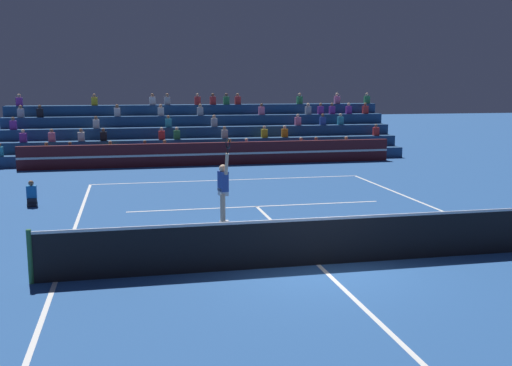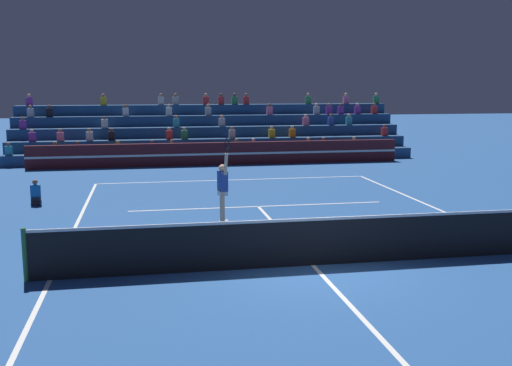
% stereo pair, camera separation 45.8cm
% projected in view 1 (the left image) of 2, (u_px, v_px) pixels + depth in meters
% --- Properties ---
extents(ground_plane, '(120.00, 120.00, 0.00)m').
position_uv_depth(ground_plane, '(318.00, 265.00, 13.10)').
color(ground_plane, '#285699').
extents(court_lines, '(11.10, 23.90, 0.01)m').
position_uv_depth(court_lines, '(318.00, 265.00, 13.10)').
color(court_lines, white).
rests_on(court_lines, ground).
extents(tennis_net, '(12.00, 0.10, 1.10)m').
position_uv_depth(tennis_net, '(318.00, 241.00, 13.01)').
color(tennis_net, '#2D6B38').
rests_on(tennis_net, ground).
extents(sponsor_banner_wall, '(18.00, 0.26, 1.10)m').
position_uv_depth(sponsor_banner_wall, '(213.00, 154.00, 29.00)').
color(sponsor_banner_wall, '#51191E').
rests_on(sponsor_banner_wall, ground).
extents(bleacher_stand, '(20.63, 4.75, 3.38)m').
position_uv_depth(bleacher_stand, '(203.00, 137.00, 32.59)').
color(bleacher_stand, navy).
rests_on(bleacher_stand, ground).
extents(ball_kid_courtside, '(0.30, 0.36, 0.84)m').
position_uv_depth(ball_kid_courtside, '(32.00, 196.00, 19.30)').
color(ball_kid_courtside, black).
rests_on(ball_kid_courtside, ground).
extents(tennis_player, '(0.31, 0.82, 2.50)m').
position_uv_depth(tennis_player, '(223.00, 190.00, 16.64)').
color(tennis_player, beige).
rests_on(tennis_player, ground).
extents(tennis_ball, '(0.07, 0.07, 0.07)m').
position_uv_depth(tennis_ball, '(297.00, 243.00, 14.76)').
color(tennis_ball, '#C6DB33').
rests_on(tennis_ball, ground).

